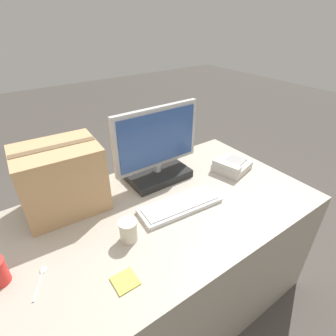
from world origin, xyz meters
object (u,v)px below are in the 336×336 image
paper_cup_right (128,231)px  cardboard_box (62,179)px  keyboard (180,205)px  spoon (41,277)px  sticky_note_pad (125,281)px  desk_phone (231,166)px  monitor (157,153)px

paper_cup_right → cardboard_box: size_ratio=0.26×
keyboard → spoon: (-0.68, -0.02, -0.01)m
spoon → sticky_note_pad: sticky_note_pad is taller
keyboard → paper_cup_right: 0.32m
desk_phone → paper_cup_right: bearing=175.6°
desk_phone → sticky_note_pad: (-0.91, -0.33, -0.03)m
monitor → paper_cup_right: size_ratio=5.18×
monitor → keyboard: 0.34m
keyboard → cardboard_box: (-0.46, 0.34, 0.16)m
keyboard → paper_cup_right: bearing=-167.2°
cardboard_box → desk_phone: bearing=-14.0°
monitor → spoon: size_ratio=3.69×
paper_cup_right → sticky_note_pad: 0.22m
cardboard_box → sticky_note_pad: bearing=-86.2°
keyboard → cardboard_box: cardboard_box is taller
paper_cup_right → keyboard: bearing=7.7°
monitor → paper_cup_right: 0.52m
monitor → spoon: monitor is taller
desk_phone → sticky_note_pad: desk_phone is taller
sticky_note_pad → cardboard_box: bearing=93.8°
monitor → spoon: (-0.74, -0.32, -0.16)m
monitor → paper_cup_right: (-0.37, -0.34, -0.11)m
spoon → cardboard_box: bearing=-3.7°
keyboard → desk_phone: size_ratio=1.81×
desk_phone → cardboard_box: bearing=151.2°
spoon → sticky_note_pad: size_ratio=1.61×
paper_cup_right → cardboard_box: bearing=111.3°
paper_cup_right → spoon: bearing=176.5°
desk_phone → sticky_note_pad: bearing=-175.1°
cardboard_box → paper_cup_right: bearing=-68.7°
cardboard_box → keyboard: bearing=-36.1°
paper_cup_right → sticky_note_pad: paper_cup_right is taller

